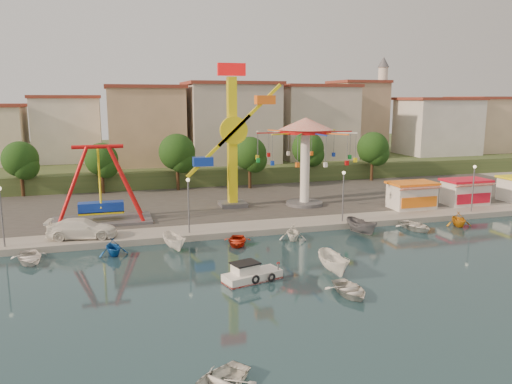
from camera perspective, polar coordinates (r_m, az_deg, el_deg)
name	(u,v)px	position (r m, az deg, el deg)	size (l,w,h in m)	color
ground	(322,276)	(38.39, 7.57, -9.54)	(200.00, 200.00, 0.00)	#152F3A
quay_deck	(191,166)	(96.86, -7.43, 2.93)	(200.00, 100.00, 0.60)	#9E998E
asphalt_pad	(230,195)	(65.79, -3.03, -0.38)	(90.00, 28.00, 0.01)	#4C4944
hill_terrace	(187,157)	(101.62, -7.89, 3.96)	(200.00, 60.00, 3.00)	#384C26
pirate_ship_ride	(100,186)	(53.31, -17.41, 0.67)	(10.00, 5.00, 8.00)	#59595E
kamikaze_tower	(236,140)	(57.91, -2.31, 5.95)	(7.54, 3.10, 16.50)	#59595E
wave_swinger	(305,142)	(58.96, 5.67, 5.75)	(11.60, 11.60, 10.40)	#59595E
booth_left	(412,195)	(60.56, 17.37, -0.32)	(5.40, 3.78, 3.08)	white
booth_mid	(465,192)	(64.92, 22.80, 0.04)	(5.40, 3.78, 3.08)	white
lamp_post_0	(2,218)	(47.83, -27.03, -2.71)	(0.14, 0.14, 5.00)	#59595E
lamp_post_1	(189,207)	(47.44, -7.71, -1.72)	(0.14, 0.14, 5.00)	#59595E
lamp_post_2	(343,198)	(52.21, 9.92, -0.65)	(0.14, 0.14, 5.00)	#59595E
lamp_post_3	(473,190)	(60.94, 23.54, 0.23)	(0.14, 0.14, 5.00)	#59595E
tree_0	(20,159)	(71.12, -25.34, 3.40)	(4.60, 4.60, 7.19)	#382314
tree_1	(101,159)	(69.56, -17.25, 3.59)	(4.35, 4.35, 6.80)	#382314
tree_2	(177,152)	(69.60, -9.02, 4.53)	(5.02, 5.02, 7.85)	#382314
tree_3	(250,154)	(70.22, -0.71, 4.42)	(4.68, 4.68, 7.32)	#382314
tree_4	(308,148)	(76.26, 5.95, 5.01)	(4.86, 4.86, 7.60)	#382314
tree_5	(373,148)	(79.00, 13.21, 4.95)	(4.83, 4.83, 7.54)	#382314
building_1	(66,136)	(84.68, -20.85, 5.99)	(12.33, 9.01, 8.63)	silver
building_2	(150,126)	(85.19, -11.97, 7.36)	(11.95, 9.28, 11.23)	tan
building_3	(236,132)	(84.36, -2.33, 6.85)	(12.59, 10.50, 9.20)	beige
building_4	(303,129)	(91.73, 5.39, 7.14)	(10.75, 9.23, 9.24)	beige
building_5	(374,123)	(95.76, 13.30, 7.64)	(12.77, 10.96, 11.21)	tan
building_6	(434,120)	(100.79, 19.65, 7.77)	(8.23, 8.98, 12.36)	silver
building_7	(468,127)	(112.02, 23.07, 6.85)	(11.59, 10.93, 8.76)	beige
minaret	(382,102)	(100.64, 14.18, 9.98)	(2.80, 2.80, 18.00)	silver
cabin_motorboat	(251,275)	(37.10, -0.59, -9.50)	(4.64, 2.81, 1.53)	white
rowboat_a	(350,290)	(35.15, 10.68, -10.92)	(2.61, 3.66, 0.76)	silver
rowboat_b	(217,383)	(24.46, -4.44, -20.95)	(2.70, 3.79, 0.78)	silver
skiff	(334,263)	(38.81, 8.88, -8.05)	(1.61, 4.29, 1.66)	white
van	(82,228)	(48.37, -19.27, -3.95)	(2.50, 6.16, 1.79)	white
moored_boat_0	(29,257)	(45.03, -24.47, -6.83)	(2.78, 3.89, 0.81)	white
moored_boat_1	(113,247)	(44.43, -16.03, -6.04)	(2.42, 2.81, 1.48)	#1350A7
moored_boat_2	(174,242)	(44.71, -9.30, -5.65)	(1.45, 3.86, 1.49)	white
moored_boat_3	(237,241)	(45.81, -2.20, -5.62)	(2.49, 3.48, 0.72)	red
moored_boat_4	(293,232)	(47.26, 4.21, -4.61)	(2.52, 2.92, 1.54)	white
moored_boat_5	(362,227)	(50.19, 11.98, -3.88)	(1.54, 4.09, 1.58)	#5A595E
moored_boat_6	(416,226)	(53.41, 17.79, -3.69)	(2.90, 4.06, 0.84)	silver
moored_boat_7	(459,219)	(56.34, 22.15, -2.88)	(2.53, 2.93, 1.55)	orange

